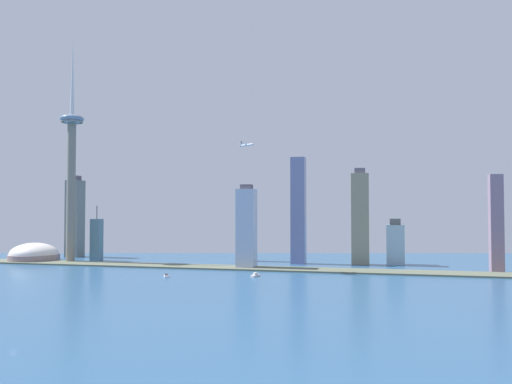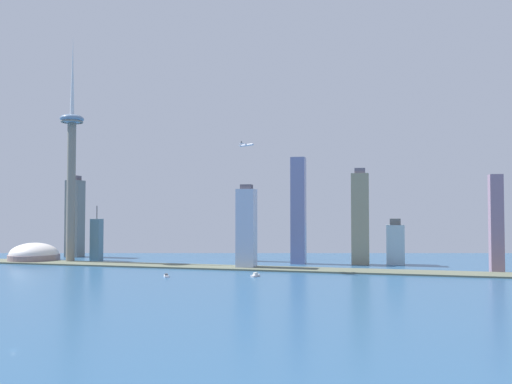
% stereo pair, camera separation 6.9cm
% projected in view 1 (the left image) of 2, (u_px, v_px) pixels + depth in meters
% --- Properties ---
extents(ground_plane, '(6000.00, 6000.00, 0.00)m').
position_uv_depth(ground_plane, '(14.00, 350.00, 307.32)').
color(ground_plane, '#2C557D').
extents(waterfront_pier, '(876.56, 51.50, 2.25)m').
position_uv_depth(waterfront_pier, '(229.00, 268.00, 738.98)').
color(waterfront_pier, '#5C6350').
rests_on(waterfront_pier, ground).
extents(observation_tower, '(37.57, 37.57, 367.34)m').
position_uv_depth(observation_tower, '(71.00, 157.00, 829.44)').
color(observation_tower, gray).
rests_on(observation_tower, ground).
extents(stadium_dome, '(80.62, 80.62, 38.06)m').
position_uv_depth(stadium_dome, '(34.00, 255.00, 842.41)').
color(stadium_dome, gray).
rests_on(stadium_dome, ground).
extents(skyscraper_0, '(26.22, 24.55, 120.60)m').
position_uv_depth(skyscraper_0, '(246.00, 228.00, 741.70)').
color(skyscraper_0, '#A8B6D0').
rests_on(skyscraper_0, ground).
extents(skyscraper_1, '(22.25, 20.20, 166.57)m').
position_uv_depth(skyscraper_1, '(298.00, 210.00, 807.01)').
color(skyscraper_1, '#6D75A4').
rests_on(skyscraper_1, ground).
extents(skyscraper_2, '(16.55, 18.38, 131.54)m').
position_uv_depth(skyscraper_2, '(496.00, 223.00, 688.30)').
color(skyscraper_2, gray).
rests_on(skyscraper_2, ground).
extents(skyscraper_3, '(26.09, 24.81, 145.60)m').
position_uv_depth(skyscraper_3, '(75.00, 218.00, 925.09)').
color(skyscraper_3, slate).
rests_on(skyscraper_3, ground).
extents(skyscraper_4, '(27.01, 22.88, 70.54)m').
position_uv_depth(skyscraper_4, '(395.00, 243.00, 792.63)').
color(skyscraper_4, '#A0BAC5').
rests_on(skyscraper_4, ground).
extents(skyscraper_5, '(26.36, 21.46, 148.65)m').
position_uv_depth(skyscraper_5, '(360.00, 218.00, 794.77)').
color(skyscraper_5, gray).
rests_on(skyscraper_5, ground).
extents(skyscraper_6, '(25.88, 17.42, 99.41)m').
position_uv_depth(skyscraper_6, '(248.00, 231.00, 846.05)').
color(skyscraper_6, slate).
rests_on(skyscraper_6, ground).
extents(skyscraper_7, '(16.48, 15.19, 90.92)m').
position_uv_depth(skyscraper_7, '(97.00, 240.00, 854.00)').
color(skyscraper_7, slate).
rests_on(skyscraper_7, ground).
extents(boat_1, '(11.86, 16.57, 4.20)m').
position_uv_depth(boat_1, '(166.00, 276.00, 643.57)').
color(boat_1, silver).
rests_on(boat_1, ground).
extents(boat_3, '(8.85, 17.19, 5.10)m').
position_uv_depth(boat_3, '(255.00, 275.00, 646.96)').
color(boat_3, white).
rests_on(boat_3, ground).
extents(airplane, '(23.93, 22.49, 7.89)m').
position_uv_depth(airplane, '(247.00, 145.00, 710.78)').
color(airplane, silver).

